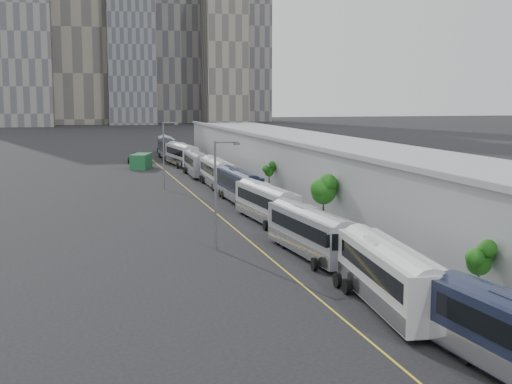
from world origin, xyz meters
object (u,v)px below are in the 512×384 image
object	(u,v)px
bus_7	(197,166)
bus_8	(181,156)
bus_10	(166,147)
street_lamp_far	(165,150)
bus_4	(266,206)
bus_2	(389,281)
bus_5	(239,189)
suv	(138,158)
bus_3	(311,236)
street_lamp_near	(218,187)
shipping_container	(141,161)
bus_9	(169,151)
bus_6	(216,175)

from	to	relation	value
bus_7	bus_8	size ratio (longest dim) A/B	0.92
bus_7	bus_10	distance (m)	41.94
street_lamp_far	bus_4	bearing A→B (deg)	-76.55
bus_2	bus_10	size ratio (longest dim) A/B	1.01
street_lamp_far	bus_5	bearing A→B (deg)	-63.89
bus_7	suv	world-z (taller)	bus_7
bus_2	bus_4	bearing A→B (deg)	94.62
bus_3	street_lamp_near	bearing A→B (deg)	142.49
shipping_container	bus_3	bearing A→B (deg)	-67.82
bus_2	bus_10	bearing A→B (deg)	95.05
bus_4	bus_10	distance (m)	83.01
bus_3	bus_4	world-z (taller)	bus_3
bus_2	street_lamp_far	size ratio (longest dim) A/B	1.49
bus_4	bus_9	world-z (taller)	bus_9
bus_9	bus_7	bearing A→B (deg)	-90.07
bus_6	suv	bearing A→B (deg)	102.35
shipping_container	bus_10	bearing A→B (deg)	91.76
bus_10	street_lamp_far	world-z (taller)	street_lamp_far
bus_4	shipping_container	xyz separation A→B (m)	(-7.18, 54.06, -0.27)
bus_4	bus_8	size ratio (longest dim) A/B	0.91
bus_4	bus_6	world-z (taller)	bus_6
bus_8	bus_7	bearing A→B (deg)	-95.21
bus_6	bus_8	distance (m)	29.10
bus_8	bus_10	size ratio (longest dim) A/B	1.05
bus_5	bus_10	size ratio (longest dim) A/B	0.98
bus_7	street_lamp_far	world-z (taller)	street_lamp_far
bus_10	suv	bearing A→B (deg)	-109.92
bus_7	street_lamp_far	xyz separation A→B (m)	(-6.44, -14.32, 3.49)
bus_10	suv	distance (m)	19.15
bus_4	bus_5	size ratio (longest dim) A/B	0.99
bus_2	bus_4	distance (m)	28.94
bus_10	suv	size ratio (longest dim) A/B	1.99
bus_6	bus_7	bearing A→B (deg)	93.43
bus_10	bus_3	bearing A→B (deg)	-88.15
bus_8	street_lamp_near	world-z (taller)	street_lamp_near
bus_9	bus_4	bearing A→B (deg)	-90.63
bus_4	street_lamp_near	size ratio (longest dim) A/B	1.45
bus_7	shipping_container	xyz separation A→B (m)	(-7.22, 13.00, -0.29)
bus_4	bus_10	world-z (taller)	bus_10
bus_4	suv	xyz separation A→B (m)	(-6.74, 65.32, -0.61)
bus_3	bus_10	distance (m)	98.25
bus_3	shipping_container	xyz separation A→B (m)	(-6.63, 69.30, -0.29)
bus_8	street_lamp_near	xyz separation A→B (m)	(-6.87, -68.37, 3.29)
street_lamp_near	suv	distance (m)	76.55
street_lamp_near	shipping_container	world-z (taller)	street_lamp_near
bus_4	bus_8	bearing A→B (deg)	85.81
bus_2	bus_4	size ratio (longest dim) A/B	1.05
bus_3	bus_9	world-z (taller)	bus_9
bus_5	suv	distance (m)	52.74
bus_6	bus_8	xyz separation A→B (m)	(-0.51, 29.10, 0.10)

